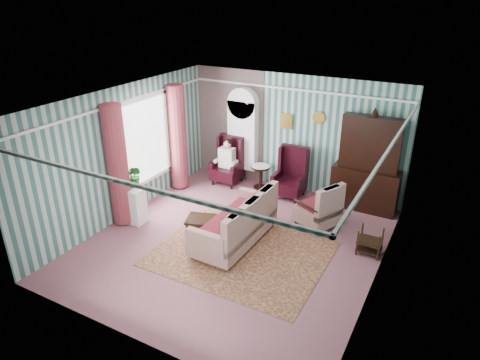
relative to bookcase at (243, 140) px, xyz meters
The scene contains 17 objects.
floor 3.34m from the bookcase, 64.58° to the right, with size 6.00×6.00×0.00m, color #8F535A.
room_shell 2.90m from the bookcase, 74.62° to the right, with size 5.53×6.02×2.91m.
bookcase is the anchor object (origin of this frame).
dresser_hutch 3.25m from the bookcase, ahead, with size 1.50×0.56×2.36m, color black.
wingback_left 0.68m from the bookcase, 122.66° to the right, with size 0.76×0.80×1.25m, color black.
wingback_right 1.63m from the bookcase, 14.57° to the right, with size 0.76×0.80×1.25m, color black.
seated_woman 0.70m from the bookcase, 122.66° to the right, with size 0.44×0.40×1.18m, color silver, non-canonical shape.
round_side_table 1.07m from the bookcase, 20.27° to the right, with size 0.50×0.50×0.60m, color black.
nest_table 4.37m from the bookcase, 26.92° to the right, with size 0.45×0.38×0.54m, color black.
plant_stand 3.39m from the bookcase, 108.49° to the right, with size 0.55×0.35×0.80m, color silver.
rug 3.72m from the bookcase, 62.28° to the right, with size 3.20×2.60×0.01m, color #451E17.
sofa 3.16m from the bookcase, 64.94° to the right, with size 2.11×1.09×1.12m, color beige.
floral_armchair 2.98m from the bookcase, 28.35° to the right, with size 0.85×0.86×1.05m, color #C1BD96.
coffee_table 3.08m from the bookcase, 75.34° to the right, with size 0.95×0.51×0.38m, color black.
potted_plant_a 3.41m from the bookcase, 109.43° to the right, with size 0.33×0.29×0.37m, color #255119.
potted_plant_b 3.16m from the bookcase, 108.58° to the right, with size 0.26×0.21×0.48m, color #1A541A.
potted_plant_c 3.26m from the bookcase, 109.27° to the right, with size 0.23×0.23×0.41m, color #1C4F18.
Camera 1 is at (3.60, -6.47, 4.71)m, focal length 32.00 mm.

